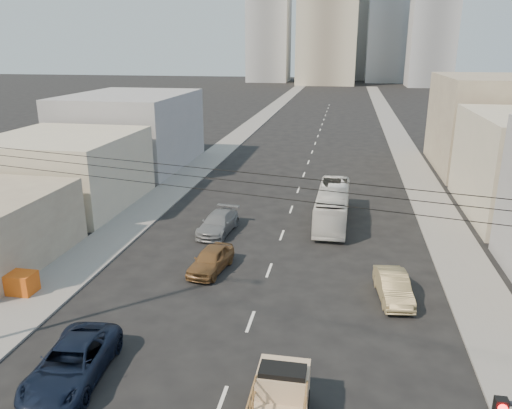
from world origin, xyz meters
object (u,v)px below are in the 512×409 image
(sedan_tan, at_px, (393,287))
(sedan_grey, at_px, (218,223))
(crate_stack, at_px, (19,283))
(flatbed_pickup, at_px, (279,403))
(city_bus, at_px, (333,205))
(navy_pickup, at_px, (72,363))
(sedan_brown, at_px, (211,260))

(sedan_tan, relative_size, sedan_grey, 0.86)
(crate_stack, bearing_deg, flatbed_pickup, -25.97)
(sedan_grey, bearing_deg, crate_stack, -121.50)
(flatbed_pickup, distance_m, sedan_grey, 19.91)
(city_bus, height_order, crate_stack, city_bus)
(sedan_tan, xyz_separation_m, sedan_grey, (-11.73, 8.06, 0.02))
(city_bus, height_order, sedan_tan, city_bus)
(city_bus, bearing_deg, flatbed_pickup, -91.67)
(flatbed_pickup, height_order, navy_pickup, flatbed_pickup)
(sedan_tan, distance_m, crate_stack, 20.33)
(navy_pickup, relative_size, sedan_grey, 1.10)
(city_bus, relative_size, sedan_grey, 1.95)
(sedan_brown, bearing_deg, crate_stack, -145.12)
(sedan_brown, bearing_deg, sedan_tan, -0.60)
(flatbed_pickup, xyz_separation_m, crate_stack, (-15.36, 7.48, -0.40))
(city_bus, height_order, sedan_grey, city_bus)
(flatbed_pickup, distance_m, sedan_tan, 11.59)
(city_bus, bearing_deg, sedan_brown, -122.96)
(flatbed_pickup, relative_size, crate_stack, 2.45)
(city_bus, xyz_separation_m, sedan_grey, (-8.08, -3.80, -0.63))
(navy_pickup, relative_size, sedan_tan, 1.28)
(navy_pickup, distance_m, crate_stack, 9.18)
(sedan_brown, xyz_separation_m, sedan_grey, (-1.20, 6.40, -0.00))
(flatbed_pickup, distance_m, city_bus, 22.46)
(sedan_grey, height_order, crate_stack, sedan_grey)
(flatbed_pickup, height_order, city_bus, city_bus)
(navy_pickup, xyz_separation_m, crate_stack, (-6.73, 6.24, -0.08))
(flatbed_pickup, xyz_separation_m, city_bus, (1.08, 22.44, 0.26))
(sedan_tan, height_order, sedan_grey, sedan_grey)
(sedan_tan, height_order, crate_stack, sedan_tan)
(sedan_tan, bearing_deg, navy_pickup, -151.86)
(sedan_grey, bearing_deg, sedan_brown, -74.09)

